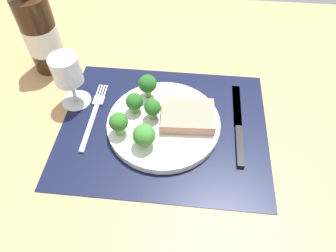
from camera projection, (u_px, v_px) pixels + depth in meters
ground_plane at (164, 131)px, 66.04cm from camera, size 140.00×110.00×3.00cm
placemat at (164, 126)px, 64.76cm from camera, size 43.83×35.25×0.30cm
plate at (164, 124)px, 64.01cm from camera, size 23.87×23.87×1.60cm
steak at (188, 116)px, 62.70cm from camera, size 11.39×8.82×2.40cm
broccoli_front_edge at (148, 84)px, 65.19cm from camera, size 4.01×4.01×5.75cm
broccoli_near_steak at (134, 102)px, 63.12cm from camera, size 3.62×3.62×4.70cm
broccoli_near_fork at (144, 135)px, 57.18cm from camera, size 4.40×4.40×5.34cm
broccoli_back_left at (119, 123)px, 59.13cm from camera, size 3.77×3.77×5.26cm
broccoli_center at (153, 108)px, 61.71cm from camera, size 3.47×3.47×4.92cm
fork at (94, 115)px, 66.31cm from camera, size 2.40×19.20×0.50cm
knife at (239, 129)px, 63.73cm from camera, size 1.80×23.00×0.80cm
wine_bottle at (40, 33)px, 69.89cm from camera, size 8.12×8.12×27.95cm
wine_glass at (67, 73)px, 63.14cm from camera, size 6.68×6.68×12.41cm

